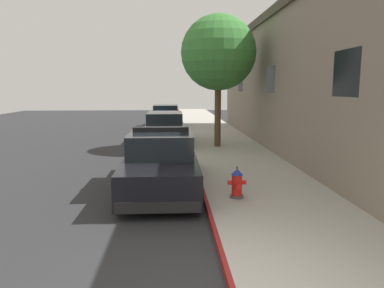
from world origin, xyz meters
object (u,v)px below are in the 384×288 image
Objects in this scene: police_cruiser at (161,162)px; street_tree at (218,53)px; parked_car_silver_ahead at (165,130)px; fire_hydrant at (237,183)px; parked_car_dark_far at (166,117)px.

street_tree is (2.31, 6.25, 3.46)m from police_cruiser.
fire_hydrant is (1.87, -8.94, -0.25)m from parked_car_silver_ahead.
parked_car_silver_ahead is 9.14m from fire_hydrant.
parked_car_dark_far is at bearing 90.57° from police_cruiser.
fire_hydrant is at bearing -78.18° from parked_car_silver_ahead.
fire_hydrant is at bearing -35.73° from police_cruiser.
police_cruiser is at bearing -89.43° from parked_car_dark_far.
parked_car_silver_ahead is 7.78m from parked_car_dark_far.
police_cruiser is at bearing -89.60° from parked_car_silver_ahead.
street_tree is at bearing -74.93° from parked_car_dark_far.
parked_car_dark_far is (-0.10, 7.78, 0.00)m from parked_car_silver_ahead.
police_cruiser is 15.41m from parked_car_dark_far.
parked_car_dark_far is at bearing 96.72° from fire_hydrant.
parked_car_silver_ahead and parked_car_dark_far have the same top height.
police_cruiser is 1.00× the size of parked_car_silver_ahead.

